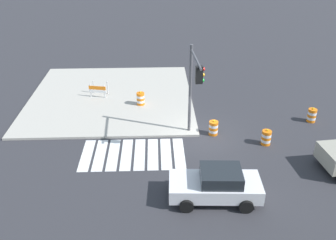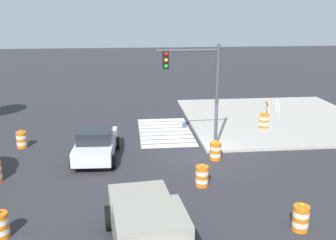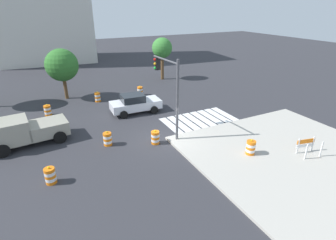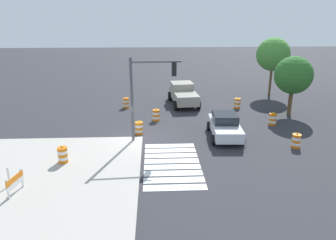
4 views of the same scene
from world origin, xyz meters
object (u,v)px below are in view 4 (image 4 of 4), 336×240
Objects in this scene: pickup_truck at (183,94)px; traffic_barrel_lane_center at (237,103)px; traffic_barrel_median_near at (273,119)px; traffic_barrel_near_corner at (156,115)px; traffic_barrel_crosswalk_end at (139,128)px; traffic_barrel_median_far at (126,103)px; construction_barricade at (12,182)px; street_tree_streetside_mid at (293,75)px; traffic_barrel_far_curb at (296,141)px; traffic_light_pole at (149,85)px; sports_car at (225,126)px; street_tree_streetside_far at (273,54)px; traffic_barrel_on_sidewalk at (63,155)px.

traffic_barrel_lane_center is (1.76, 4.79, -0.52)m from pickup_truck.
traffic_barrel_lane_center is (-4.60, -1.58, 0.00)m from traffic_barrel_median_near.
traffic_barrel_crosswalk_end is at bearing -23.07° from traffic_barrel_near_corner.
construction_barricade is (14.54, -4.23, 0.27)m from traffic_barrel_median_far.
traffic_barrel_median_far is (-6.73, -1.44, 0.00)m from traffic_barrel_crosswalk_end.
traffic_barrel_near_corner is 11.75m from street_tree_streetside_mid.
traffic_barrel_median_far and traffic_barrel_far_curb have the same top height.
traffic_barrel_near_corner is 9.08m from traffic_barrel_median_near.
traffic_light_pole is (4.36, -0.45, 3.46)m from traffic_barrel_near_corner.
sports_car is 0.74× the size of street_tree_streetside_far.
pickup_truck is at bearing -72.43° from street_tree_streetside_far.
traffic_barrel_median_near is (-2.32, 4.24, -0.36)m from sports_car.
traffic_barrel_lane_center is (-6.13, 8.64, 0.00)m from traffic_barrel_crosswalk_end.
pickup_truck is 5.61m from traffic_barrel_near_corner.
traffic_barrel_median_far is at bearing -144.53° from traffic_barrel_near_corner.
traffic_barrel_median_far is 1.00× the size of traffic_barrel_far_curb.
traffic_barrel_median_far is 14.56m from street_tree_streetside_mid.
traffic_barrel_lane_center is (0.60, 10.08, 0.00)m from traffic_barrel_median_far.
traffic_light_pole is 17.51m from street_tree_streetside_far.
traffic_barrel_far_curb is 10.09m from traffic_light_pole.
construction_barricade is 9.64m from traffic_light_pole.
construction_barricade reaches higher than traffic_barrel_far_curb.
traffic_barrel_on_sidewalk is (7.56, -5.41, 0.15)m from traffic_barrel_near_corner.
traffic_barrel_crosswalk_end is 13.55m from street_tree_streetside_mid.
traffic_barrel_far_curb is at bearing 96.97° from traffic_barrel_on_sidewalk.
traffic_barrel_on_sidewalk is (3.83, -10.14, -0.21)m from sports_car.
pickup_truck is 1.08× the size of street_tree_streetside_mid.
street_tree_streetside_far is (-9.34, 3.05, 3.75)m from traffic_barrel_median_near.
traffic_barrel_median_far is 10.10m from traffic_barrel_lane_center.
traffic_barrel_median_far is at bearing -135.33° from sports_car.
construction_barricade is (7.03, -11.65, -0.09)m from sports_car.
street_tree_streetside_mid is at bearing 117.48° from traffic_barrel_on_sidewalk.
traffic_barrel_lane_center is at bearing -170.31° from traffic_barrel_far_curb.
street_tree_streetside_mid is (-1.15, 11.33, 2.90)m from traffic_barrel_near_corner.
traffic_barrel_on_sidewalk is (6.15, -14.37, 0.15)m from traffic_barrel_median_near.
traffic_barrel_crosswalk_end and traffic_barrel_median_near have the same top height.
street_tree_streetside_far is at bearing 129.35° from traffic_barrel_crosswalk_end.
traffic_light_pole is at bearing -5.96° from traffic_barrel_near_corner.
traffic_barrel_lane_center is at bearing 130.03° from traffic_barrel_on_sidewalk.
traffic_barrel_crosswalk_end is 1.00× the size of traffic_barrel_far_curb.
traffic_barrel_crosswalk_end is at bearing -50.65° from street_tree_streetside_far.
construction_barricade reaches higher than traffic_barrel_lane_center.
traffic_barrel_on_sidewalk is 6.76m from traffic_light_pole.
traffic_barrel_crosswalk_end is 9.65m from construction_barricade.
pickup_truck is 12.49m from traffic_barrel_far_curb.
street_tree_streetside_far reaches higher than construction_barricade.
traffic_barrel_crosswalk_end is 1.00× the size of traffic_barrel_on_sidewalk.
traffic_barrel_lane_center is (-8.99, -1.54, 0.00)m from traffic_barrel_far_curb.
pickup_truck is 8.80m from traffic_barrel_crosswalk_end.
pickup_truck is 5.21× the size of traffic_barrel_median_near.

